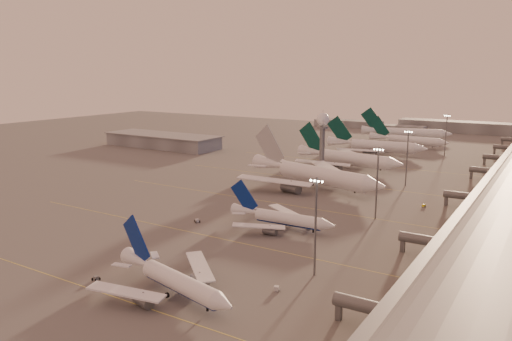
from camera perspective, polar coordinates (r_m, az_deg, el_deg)
The scene contains 24 objects.
ground at distance 159.64m, azimuth -12.64°, elevation -7.23°, with size 700.00×700.00×0.00m, color #545252.
taxiway_markings at distance 187.19m, azimuth 6.29°, elevation -4.24°, with size 180.00×185.25×0.02m.
hangar at distance 338.79m, azimuth -10.63°, elevation 3.40°, with size 82.00×27.00×8.50m.
radar_tower at distance 250.63m, azimuth 7.61°, elevation 4.58°, with size 6.40×6.40×31.10m.
mast_a at distance 123.26m, azimuth 6.82°, elevation -5.91°, with size 3.60×0.56×25.00m.
mast_b at distance 174.00m, azimuth 13.67°, elevation -1.04°, with size 3.60×0.56×25.00m.
mast_c at distance 227.28m, azimuth 16.89°, elevation 1.65°, with size 3.60×0.56×25.00m.
mast_d at distance 314.68m, azimuth 20.89°, elevation 3.98°, with size 3.60×0.56×25.00m.
distant_horizon at distance 446.93m, azimuth 18.27°, elevation 4.86°, with size 165.00×37.50×9.00m.
narrowbody_near at distance 116.83m, azimuth -9.42°, elevation -12.52°, with size 39.64×31.29×15.71m.
narrowbody_mid at distance 161.44m, azimuth 2.91°, elevation -5.65°, with size 37.52×29.93×14.65m.
widebody_white at distance 217.77m, azimuth 6.68°, elevation -0.84°, with size 70.78×56.01×25.40m.
greentail_a at distance 263.90m, azimuth 10.52°, elevation 1.11°, with size 62.08×49.74×22.69m.
greentail_b at distance 311.29m, azimuth 13.57°, elevation 2.52°, with size 62.01×49.96×22.51m.
greentail_c at distance 346.86m, azimuth 17.02°, elevation 3.14°, with size 54.25×43.68×19.70m.
greentail_d at distance 380.41m, azimuth 16.77°, elevation 3.95°, with size 63.92×51.10×23.51m.
gsv_tug_near at distance 130.01m, azimuth -17.82°, elevation -11.67°, with size 2.24×3.56×0.99m.
gsv_catering_a at distance 117.96m, azimuth 2.48°, elevation -12.61°, with size 6.00×4.03×4.52m.
gsv_tug_mid at distance 169.45m, azimuth -6.74°, elevation -5.74°, with size 4.37×3.94×1.07m.
gsv_truck_b at distance 160.92m, azimuth 6.05°, elevation -6.48°, with size 5.26×3.11×2.00m.
gsv_truck_c at distance 203.56m, azimuth -1.67°, elevation -2.56°, with size 6.00×3.76×2.28m.
gsv_catering_b at distance 196.73m, azimuth 18.71°, elevation -3.41°, with size 5.40×4.05×4.06m.
gsv_tug_far at distance 234.11m, azimuth 10.58°, elevation -1.07°, with size 2.54×3.77×1.01m.
gsv_truck_d at distance 268.66m, azimuth 3.51°, elevation 0.81°, with size 2.95×5.21×1.99m.
Camera 1 is at (107.46, -106.85, 50.21)m, focal length 35.00 mm.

